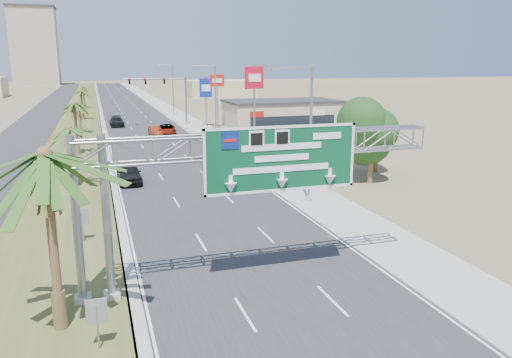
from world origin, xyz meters
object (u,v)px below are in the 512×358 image
object	(u,v)px
signal_mast	(174,96)
pole_sign_red_far	(217,85)
car_left_lane	(129,173)
palm_near	(44,156)
car_far	(117,122)
store_building	(282,114)
pole_sign_blue	(206,90)
car_mid_lane	(155,131)
sign_gantry	(246,158)
car_right_lane	(167,130)
pole_sign_red_near	(254,84)

from	to	relation	value
signal_mast	pole_sign_red_far	distance (m)	8.53
car_left_lane	palm_near	bearing A→B (deg)	-100.86
pole_sign_red_far	car_left_lane	bearing A→B (deg)	-115.50
signal_mast	car_left_lane	size ratio (longest dim) A/B	2.09
car_left_lane	car_far	size ratio (longest dim) A/B	0.90
palm_near	store_building	bearing A→B (deg)	61.72
palm_near	store_building	world-z (taller)	palm_near
pole_sign_blue	store_building	bearing A→B (deg)	-12.94
palm_near	car_mid_lane	size ratio (longest dim) A/B	2.01
pole_sign_red_far	sign_gantry	bearing A→B (deg)	-102.25
sign_gantry	pole_sign_red_far	bearing A→B (deg)	77.75
car_right_lane	pole_sign_blue	xyz separation A→B (m)	(7.55, 7.73, 5.18)
pole_sign_red_near	palm_near	bearing A→B (deg)	-118.93
pole_sign_blue	pole_sign_red_near	bearing A→B (deg)	-90.78
car_right_lane	pole_sign_red_far	xyz separation A→B (m)	(8.82, 5.18, 6.03)
store_building	car_far	world-z (taller)	store_building
sign_gantry	signal_mast	world-z (taller)	signal_mast
palm_near	pole_sign_red_far	xyz separation A→B (m)	(20.36, 58.23, -0.13)
sign_gantry	car_left_lane	distance (m)	23.51
signal_mast	store_building	bearing A→B (deg)	-19.54
store_building	car_mid_lane	distance (m)	22.08
sign_gantry	pole_sign_blue	xyz separation A→B (m)	(10.95, 58.85, -0.11)
palm_near	pole_sign_red_near	xyz separation A→B (m)	(18.72, 33.87, 1.02)
store_building	pole_sign_red_far	world-z (taller)	pole_sign_red_far
signal_mast	store_building	size ratio (longest dim) A/B	0.57
car_mid_lane	car_right_lane	world-z (taller)	car_right_lane
signal_mast	pole_sign_red_near	bearing A→B (deg)	-81.78
signal_mast	pole_sign_red_far	bearing A→B (deg)	-43.78
car_mid_lane	pole_sign_blue	world-z (taller)	pole_sign_blue
car_left_lane	car_far	xyz separation A→B (m)	(0.86, 41.41, -0.05)
palm_near	car_mid_lane	world-z (taller)	palm_near
pole_sign_red_near	pole_sign_blue	bearing A→B (deg)	89.22
pole_sign_blue	car_right_lane	bearing A→B (deg)	-134.32
car_mid_lane	car_far	bearing A→B (deg)	104.60
signal_mast	car_far	size ratio (longest dim) A/B	1.88
car_mid_lane	car_right_lane	xyz separation A→B (m)	(1.69, 0.54, 0.08)
palm_near	car_left_lane	xyz separation A→B (m)	(4.29, 24.52, -6.09)
sign_gantry	pole_sign_blue	size ratio (longest dim) A/B	2.10
sign_gantry	car_left_lane	bearing A→B (deg)	99.67
car_far	car_mid_lane	bearing A→B (deg)	-71.79
signal_mast	car_far	distance (m)	10.26
store_building	pole_sign_red_far	xyz separation A→B (m)	(-10.84, 0.23, 4.80)
store_building	palm_near	bearing A→B (deg)	-118.28
signal_mast	pole_sign_blue	size ratio (longest dim) A/B	1.29
car_left_lane	pole_sign_blue	xyz separation A→B (m)	(14.80, 36.26, 5.11)
sign_gantry	car_right_lane	xyz separation A→B (m)	(3.40, 51.12, -5.29)
car_mid_lane	pole_sign_red_far	xyz separation A→B (m)	(10.52, 5.72, 6.12)
car_left_lane	car_right_lane	bearing A→B (deg)	74.79
signal_mast	car_mid_lane	bearing A→B (deg)	-111.53
car_mid_lane	car_far	world-z (taller)	car_far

